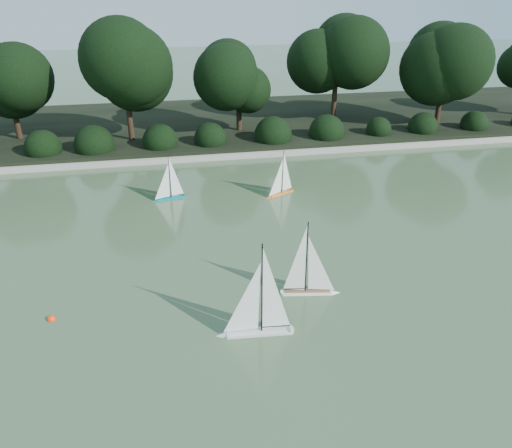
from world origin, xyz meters
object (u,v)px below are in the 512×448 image
object	(u,v)px
sailboat_white_a	(253,320)
sailboat_teal	(167,192)
race_buoy	(52,319)
sailboat_white_b	(313,282)
sailboat_orange	(279,188)

from	to	relation	value
sailboat_white_a	sailboat_teal	size ratio (longest dim) A/B	1.40
sailboat_teal	race_buoy	world-z (taller)	sailboat_teal
sailboat_white_b	race_buoy	xyz separation A→B (m)	(-4.86, 0.09, -0.25)
race_buoy	sailboat_white_b	bearing A→B (deg)	-1.04
sailboat_white_b	sailboat_white_a	bearing A→B (deg)	-143.89
sailboat_white_a	sailboat_white_b	xyz separation A→B (m)	(1.37, 1.00, -0.04)
sailboat_orange	race_buoy	distance (m)	7.22
sailboat_white_a	sailboat_orange	size ratio (longest dim) A/B	1.36
sailboat_white_a	sailboat_orange	distance (m)	6.20
sailboat_white_a	sailboat_teal	world-z (taller)	sailboat_white_a
sailboat_orange	sailboat_white_a	bearing A→B (deg)	-107.52
sailboat_white_b	sailboat_orange	size ratio (longest dim) A/B	1.17
sailboat_white_a	race_buoy	xyz separation A→B (m)	(-3.50, 1.08, -0.29)
sailboat_white_b	sailboat_teal	size ratio (longest dim) A/B	1.21
sailboat_orange	race_buoy	world-z (taller)	sailboat_orange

